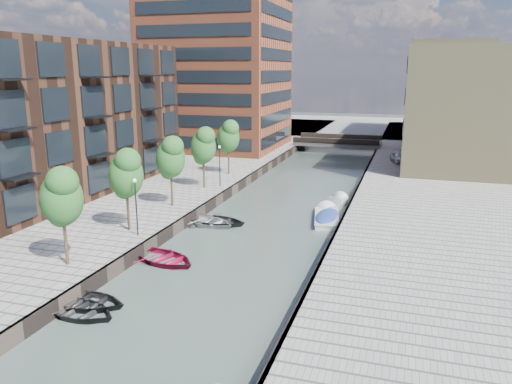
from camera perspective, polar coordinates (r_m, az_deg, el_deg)
The scene contains 25 objects.
water at distance 48.54m, azimuth 3.83°, elevation -1.07°, with size 300.00×300.00×0.00m, color #38473F.
quay_right at distance 47.46m, azimuth 22.98°, elevation -1.89°, with size 20.00×140.00×1.00m, color gray.
quay_wall_left at distance 50.14m, azimuth -2.95°, elevation 0.02°, with size 0.25×140.00×1.00m, color #332823.
quay_wall_right at distance 47.42m, azimuth 11.02°, elevation -1.03°, with size 0.25×140.00×1.00m, color #332823.
far_closure at distance 106.86m, azimuth 11.51°, elevation 7.18°, with size 80.00×40.00×1.00m, color gray.
apartment_block at distance 47.35m, azimuth -23.63°, elevation 7.28°, with size 8.00×38.00×14.00m, color black.
tower at distance 76.00m, azimuth -4.34°, elevation 16.50°, with size 18.00×18.00×30.00m, color #99482C.
tan_block_near at distance 67.97m, azimuth 21.95°, elevation 9.11°, with size 12.00×25.00×14.00m, color #8B7D55.
tan_block_far at distance 93.83m, azimuth 20.88°, elevation 10.88°, with size 12.00×20.00×16.00m, color #8B7D55.
bridge at distance 79.16m, azimuth 9.35°, elevation 5.65°, with size 13.00×6.00×1.30m.
tree_2 at distance 31.39m, azimuth -21.37°, elevation -0.35°, with size 2.50×2.50×5.95m.
tree_3 at distance 36.94m, azimuth -14.67°, elevation 2.20°, with size 2.50×2.50×5.95m.
tree_4 at distance 42.92m, azimuth -9.76°, elevation 4.04°, with size 2.50×2.50×5.95m.
tree_5 at distance 49.18m, azimuth -6.06°, elevation 5.40°, with size 2.50×2.50×5.95m.
tree_6 at distance 55.60m, azimuth -3.19°, elevation 6.44°, with size 2.50×2.50×5.95m.
lamp_1 at distance 35.85m, azimuth -13.56°, elevation -1.04°, with size 0.24×0.24×4.12m.
lamp_2 at distance 49.89m, azimuth -4.18°, elevation 3.48°, with size 0.24×0.24×4.12m.
sloop_0 at distance 28.48m, azimuth -19.61°, elevation -13.04°, with size 3.30×4.63×0.96m, color black.
sloop_1 at distance 29.29m, azimuth -18.94°, elevation -12.20°, with size 3.38×4.73×0.98m, color black.
sloop_2 at distance 34.06m, azimuth -10.43°, elevation -7.90°, with size 3.55×4.96×1.03m, color maroon.
sloop_3 at distance 41.35m, azimuth -5.53°, elevation -3.78°, with size 3.49×4.88×1.01m, color #B7B7B5.
sloop_4 at distance 41.49m, azimuth -4.56°, elevation -3.70°, with size 3.63×5.08×1.05m, color black.
motorboat_3 at distance 42.90m, azimuth 8.08°, elevation -2.88°, with size 2.87×5.89×1.88m.
motorboat_4 at distance 47.18m, azimuth 8.84°, elevation -1.38°, with size 2.48×5.36×1.72m.
car at distance 65.76m, azimuth 15.98°, elevation 3.88°, with size 1.58×3.93×1.34m, color silver.
Camera 1 is at (10.87, -5.62, 12.52)m, focal length 35.00 mm.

